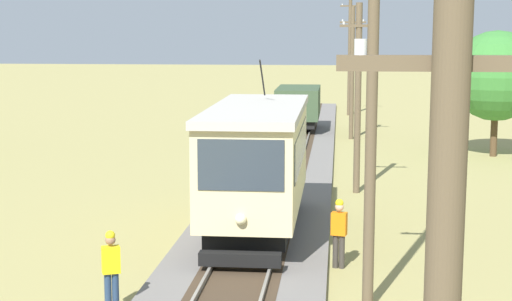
# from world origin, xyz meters

# --- Properties ---
(red_tram) EXTENTS (2.60, 8.54, 4.79)m
(red_tram) POSITION_xyz_m (0.00, 18.94, 2.19)
(red_tram) COLOR beige
(red_tram) RESTS_ON rail_right
(freight_car) EXTENTS (2.40, 5.20, 2.31)m
(freight_car) POSITION_xyz_m (0.00, 43.04, 1.56)
(freight_car) COLOR #384C33
(freight_car) RESTS_ON rail_right
(utility_pole_near_tram) EXTENTS (1.40, 0.51, 8.26)m
(utility_pole_near_tram) POSITION_xyz_m (3.00, 12.85, 4.22)
(utility_pole_near_tram) COLOR brown
(utility_pole_near_tram) RESTS_ON ground
(utility_pole_mid) EXTENTS (1.40, 0.46, 6.93)m
(utility_pole_mid) POSITION_xyz_m (3.00, 25.89, 3.56)
(utility_pole_mid) COLOR brown
(utility_pole_mid) RESTS_ON ground
(utility_pole_far) EXTENTS (1.40, 0.28, 7.16)m
(utility_pole_far) POSITION_xyz_m (3.00, 40.73, 3.68)
(utility_pole_far) COLOR brown
(utility_pole_far) RESTS_ON ground
(utility_pole_distant) EXTENTS (1.40, 0.38, 8.49)m
(utility_pole_distant) POSITION_xyz_m (3.00, 53.12, 4.34)
(utility_pole_distant) COLOR brown
(utility_pole_distant) RESTS_ON ground
(track_worker) EXTENTS (0.44, 0.37, 1.78)m
(track_worker) POSITION_xyz_m (-2.46, 12.17, 0.98)
(track_worker) COLOR navy
(track_worker) RESTS_ON ground
(second_worker) EXTENTS (0.42, 0.32, 1.78)m
(second_worker) POSITION_xyz_m (2.37, 15.94, 0.98)
(second_worker) COLOR #38332D
(second_worker) RESTS_ON ground
(tree_left_far) EXTENTS (4.22, 4.22, 5.91)m
(tree_left_far) POSITION_xyz_m (9.61, 35.22, 3.79)
(tree_left_far) COLOR #4C3823
(tree_left_far) RESTS_ON ground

